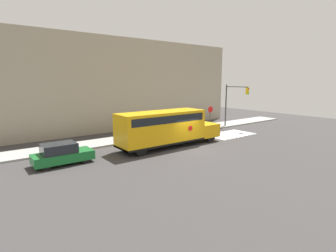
{
  "coord_description": "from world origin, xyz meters",
  "views": [
    {
      "loc": [
        -14.99,
        -16.38,
        5.81
      ],
      "look_at": [
        -0.85,
        2.29,
        1.76
      ],
      "focal_mm": 28.0,
      "sensor_mm": 36.0,
      "label": 1
    }
  ],
  "objects": [
    {
      "name": "school_bus",
      "position": [
        -1.47,
        1.79,
        1.82
      ],
      "size": [
        10.13,
        2.57,
        3.21
      ],
      "color": "#EAA80F",
      "rests_on": "ground"
    },
    {
      "name": "crosswalk_stripes",
      "position": [
        7.45,
        2.0,
        0.0
      ],
      "size": [
        5.4,
        3.2,
        0.01
      ],
      "color": "white",
      "rests_on": "ground"
    },
    {
      "name": "sidewalk_strip",
      "position": [
        0.0,
        6.5,
        0.07
      ],
      "size": [
        44.0,
        3.0,
        0.15
      ],
      "color": "#9E9E99",
      "rests_on": "ground"
    },
    {
      "name": "stop_sign",
      "position": [
        8.11,
        5.64,
        1.87
      ],
      "size": [
        0.77,
        0.1,
        2.78
      ],
      "color": "#38383A",
      "rests_on": "ground"
    },
    {
      "name": "parked_car",
      "position": [
        -10.22,
        2.28,
        0.75
      ],
      "size": [
        4.03,
        1.72,
        1.53
      ],
      "color": "#196B2D",
      "rests_on": "ground"
    },
    {
      "name": "building_backdrop",
      "position": [
        0.0,
        13.0,
        5.35
      ],
      "size": [
        32.0,
        4.0,
        10.7
      ],
      "color": "#9E937F",
      "rests_on": "ground"
    },
    {
      "name": "ground_plane",
      "position": [
        0.0,
        0.0,
        0.0
      ],
      "size": [
        60.0,
        60.0,
        0.0
      ],
      "primitive_type": "plane",
      "color": "#3A3838"
    },
    {
      "name": "traffic_light",
      "position": [
        10.91,
        4.55,
        3.55
      ],
      "size": [
        0.28,
        3.37,
        5.35
      ],
      "color": "#38383A",
      "rests_on": "ground"
    }
  ]
}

